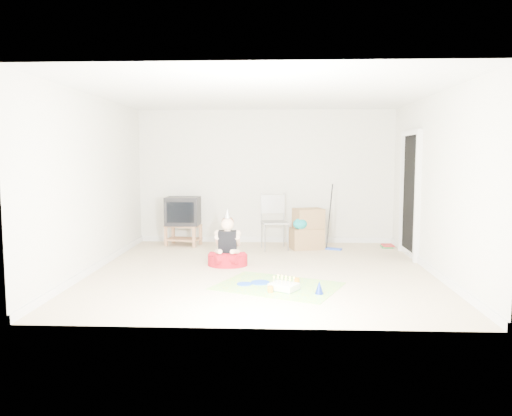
{
  "coord_description": "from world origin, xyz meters",
  "views": [
    {
      "loc": [
        0.24,
        -7.29,
        1.71
      ],
      "look_at": [
        -0.1,
        0.4,
        0.9
      ],
      "focal_mm": 35.0,
      "sensor_mm": 36.0,
      "label": 1
    }
  ],
  "objects_px": {
    "folding_chair": "(275,222)",
    "seated_woman": "(228,253)",
    "crt_tv": "(183,211)",
    "tv_stand": "(183,233)",
    "birthday_cake": "(284,287)",
    "cardboard_boxes": "(307,229)"
  },
  "relations": [
    {
      "from": "tv_stand",
      "to": "cardboard_boxes",
      "type": "height_order",
      "value": "cardboard_boxes"
    },
    {
      "from": "folding_chair",
      "to": "cardboard_boxes",
      "type": "distance_m",
      "value": 0.62
    },
    {
      "from": "crt_tv",
      "to": "seated_woman",
      "type": "relative_size",
      "value": 0.69
    },
    {
      "from": "tv_stand",
      "to": "birthday_cake",
      "type": "relative_size",
      "value": 1.68
    },
    {
      "from": "cardboard_boxes",
      "to": "birthday_cake",
      "type": "distance_m",
      "value": 2.98
    },
    {
      "from": "crt_tv",
      "to": "tv_stand",
      "type": "bearing_deg",
      "value": 0.16
    },
    {
      "from": "tv_stand",
      "to": "crt_tv",
      "type": "bearing_deg",
      "value": 180.0
    },
    {
      "from": "folding_chair",
      "to": "birthday_cake",
      "type": "height_order",
      "value": "folding_chair"
    },
    {
      "from": "crt_tv",
      "to": "cardboard_boxes",
      "type": "bearing_deg",
      "value": -4.99
    },
    {
      "from": "tv_stand",
      "to": "cardboard_boxes",
      "type": "relative_size",
      "value": 0.95
    },
    {
      "from": "tv_stand",
      "to": "seated_woman",
      "type": "xyz_separation_m",
      "value": [
        1.02,
        -1.7,
        -0.04
      ]
    },
    {
      "from": "tv_stand",
      "to": "crt_tv",
      "type": "height_order",
      "value": "crt_tv"
    },
    {
      "from": "tv_stand",
      "to": "birthday_cake",
      "type": "distance_m",
      "value": 3.67
    },
    {
      "from": "birthday_cake",
      "to": "cardboard_boxes",
      "type": "bearing_deg",
      "value": 81.18
    },
    {
      "from": "cardboard_boxes",
      "to": "seated_woman",
      "type": "xyz_separation_m",
      "value": [
        -1.32,
        -1.49,
        -0.16
      ]
    },
    {
      "from": "crt_tv",
      "to": "birthday_cake",
      "type": "bearing_deg",
      "value": -58.88
    },
    {
      "from": "crt_tv",
      "to": "folding_chair",
      "type": "height_order",
      "value": "folding_chair"
    },
    {
      "from": "tv_stand",
      "to": "seated_woman",
      "type": "distance_m",
      "value": 1.99
    },
    {
      "from": "folding_chair",
      "to": "crt_tv",
      "type": "bearing_deg",
      "value": 169.68
    },
    {
      "from": "seated_woman",
      "to": "cardboard_boxes",
      "type": "bearing_deg",
      "value": 48.53
    },
    {
      "from": "seated_woman",
      "to": "folding_chair",
      "type": "bearing_deg",
      "value": 62.3
    },
    {
      "from": "folding_chair",
      "to": "seated_woman",
      "type": "height_order",
      "value": "folding_chair"
    }
  ]
}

